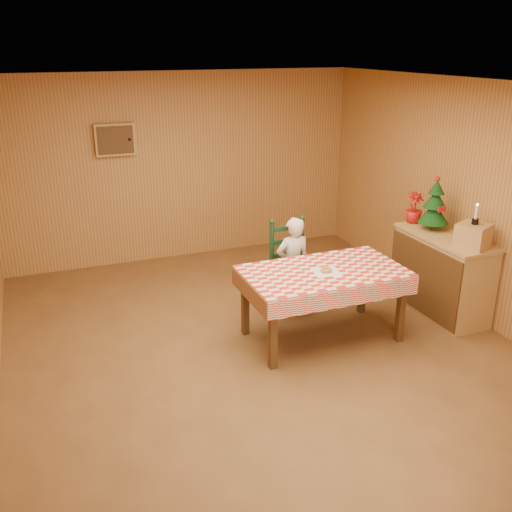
{
  "coord_description": "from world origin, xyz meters",
  "views": [
    {
      "loc": [
        -1.97,
        -4.74,
        2.95
      ],
      "look_at": [
        0.0,
        0.2,
        0.95
      ],
      "focal_mm": 40.0,
      "sensor_mm": 36.0,
      "label": 1
    }
  ],
  "objects_px": {
    "seated_child": "(293,265)",
    "christmas_tree": "(435,206)",
    "storage_bin": "(418,281)",
    "crate": "(473,236)",
    "ladder_chair": "(291,268)",
    "shelf_unit": "(441,274)",
    "dining_table": "(323,278)"
  },
  "relations": [
    {
      "from": "seated_child",
      "to": "christmas_tree",
      "type": "xyz_separation_m",
      "value": [
        1.56,
        -0.43,
        0.65
      ]
    },
    {
      "from": "seated_child",
      "to": "storage_bin",
      "type": "distance_m",
      "value": 1.67
    },
    {
      "from": "crate",
      "to": "christmas_tree",
      "type": "relative_size",
      "value": 0.48
    },
    {
      "from": "ladder_chair",
      "to": "christmas_tree",
      "type": "relative_size",
      "value": 1.74
    },
    {
      "from": "seated_child",
      "to": "shelf_unit",
      "type": "distance_m",
      "value": 1.7
    },
    {
      "from": "christmas_tree",
      "to": "ladder_chair",
      "type": "bearing_deg",
      "value": 162.8
    },
    {
      "from": "ladder_chair",
      "to": "seated_child",
      "type": "distance_m",
      "value": 0.08
    },
    {
      "from": "shelf_unit",
      "to": "crate",
      "type": "relative_size",
      "value": 4.13
    },
    {
      "from": "seated_child",
      "to": "shelf_unit",
      "type": "height_order",
      "value": "seated_child"
    },
    {
      "from": "ladder_chair",
      "to": "shelf_unit",
      "type": "xyz_separation_m",
      "value": [
        1.55,
        -0.73,
        -0.04
      ]
    },
    {
      "from": "seated_child",
      "to": "storage_bin",
      "type": "height_order",
      "value": "seated_child"
    },
    {
      "from": "ladder_chair",
      "to": "seated_child",
      "type": "xyz_separation_m",
      "value": [
        -0.0,
        -0.06,
        0.06
      ]
    },
    {
      "from": "ladder_chair",
      "to": "christmas_tree",
      "type": "height_order",
      "value": "christmas_tree"
    },
    {
      "from": "seated_child",
      "to": "crate",
      "type": "height_order",
      "value": "crate"
    },
    {
      "from": "shelf_unit",
      "to": "christmas_tree",
      "type": "height_order",
      "value": "christmas_tree"
    },
    {
      "from": "crate",
      "to": "seated_child",
      "type": "bearing_deg",
      "value": 145.43
    },
    {
      "from": "seated_child",
      "to": "crate",
      "type": "distance_m",
      "value": 1.96
    },
    {
      "from": "ladder_chair",
      "to": "seated_child",
      "type": "height_order",
      "value": "seated_child"
    },
    {
      "from": "crate",
      "to": "storage_bin",
      "type": "distance_m",
      "value": 1.22
    },
    {
      "from": "storage_bin",
      "to": "shelf_unit",
      "type": "bearing_deg",
      "value": -97.73
    },
    {
      "from": "seated_child",
      "to": "shelf_unit",
      "type": "bearing_deg",
      "value": 156.47
    },
    {
      "from": "shelf_unit",
      "to": "christmas_tree",
      "type": "distance_m",
      "value": 0.79
    },
    {
      "from": "seated_child",
      "to": "storage_bin",
      "type": "xyz_separation_m",
      "value": [
        1.62,
        -0.22,
        -0.37
      ]
    },
    {
      "from": "dining_table",
      "to": "christmas_tree",
      "type": "relative_size",
      "value": 2.67
    },
    {
      "from": "christmas_tree",
      "to": "shelf_unit",
      "type": "bearing_deg",
      "value": -91.98
    },
    {
      "from": "shelf_unit",
      "to": "christmas_tree",
      "type": "relative_size",
      "value": 2.0
    },
    {
      "from": "dining_table",
      "to": "christmas_tree",
      "type": "height_order",
      "value": "christmas_tree"
    },
    {
      "from": "shelf_unit",
      "to": "storage_bin",
      "type": "bearing_deg",
      "value": 82.27
    },
    {
      "from": "seated_child",
      "to": "crate",
      "type": "relative_size",
      "value": 3.75
    },
    {
      "from": "shelf_unit",
      "to": "storage_bin",
      "type": "relative_size",
      "value": 3.23
    },
    {
      "from": "dining_table",
      "to": "seated_child",
      "type": "relative_size",
      "value": 1.47
    },
    {
      "from": "dining_table",
      "to": "ladder_chair",
      "type": "xyz_separation_m",
      "value": [
        0.0,
        0.79,
        -0.18
      ]
    }
  ]
}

